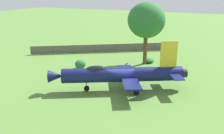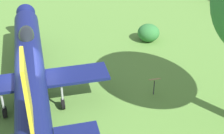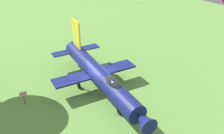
# 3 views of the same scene
# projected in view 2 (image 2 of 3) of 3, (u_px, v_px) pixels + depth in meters

# --- Properties ---
(ground_plane) EXTENTS (200.00, 200.00, 0.00)m
(ground_plane) POSITION_uv_depth(u_px,v_px,m) (34.00, 98.00, 18.77)
(ground_plane) COLOR #568438
(display_jet) EXTENTS (13.60, 9.90, 5.40)m
(display_jet) POSITION_uv_depth(u_px,v_px,m) (29.00, 66.00, 18.10)
(display_jet) COLOR #111951
(display_jet) RESTS_ON ground_plane
(shrub_by_tree) EXTENTS (1.49, 1.56, 1.25)m
(shrub_by_tree) POSITION_uv_depth(u_px,v_px,m) (148.00, 33.00, 24.17)
(shrub_by_tree) COLOR #2D7033
(shrub_by_tree) RESTS_ON ground_plane
(info_plaque) EXTENTS (0.64, 0.72, 1.14)m
(info_plaque) POSITION_uv_depth(u_px,v_px,m) (154.00, 82.00, 18.58)
(info_plaque) COLOR #333333
(info_plaque) RESTS_ON ground_plane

